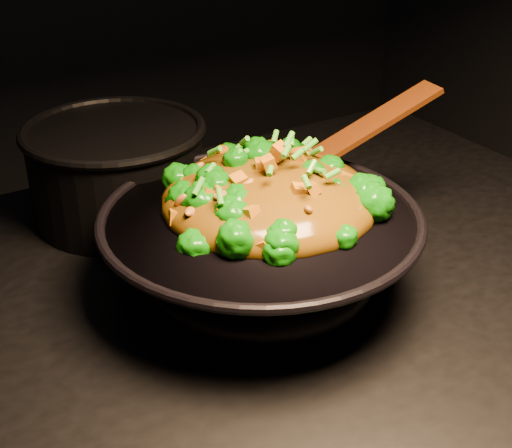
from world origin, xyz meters
TOP-DOWN VIEW (x-y plane):
  - wok at (0.01, 0.01)m, footprint 0.46×0.46m
  - stir_fry at (0.04, 0.03)m, footprint 0.33×0.33m
  - spatula at (0.19, 0.07)m, footprint 0.26×0.07m
  - back_pot at (-0.06, 0.29)m, footprint 0.25×0.25m

SIDE VIEW (x-z plane):
  - wok at x=0.01m, z-range 0.90..1.00m
  - back_pot at x=-0.06m, z-range 0.90..1.04m
  - stir_fry at x=0.04m, z-range 1.00..1.10m
  - spatula at x=0.19m, z-range 1.00..1.10m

